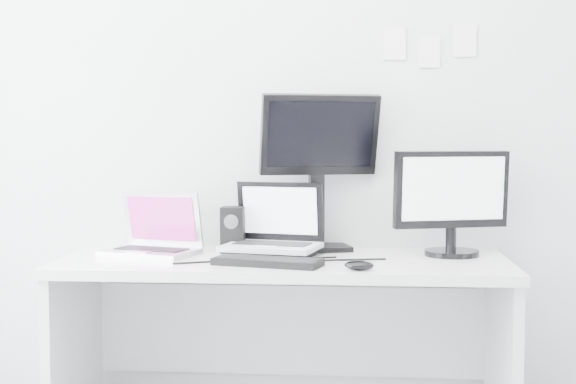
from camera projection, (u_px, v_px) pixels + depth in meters
The scene contains 12 objects.
back_wall at pixel (290, 107), 3.62m from camera, with size 3.60×3.60×0.00m, color silver.
desk at pixel (283, 348), 3.34m from camera, with size 1.80×0.70×0.73m, color white.
macbook at pixel (149, 222), 3.40m from camera, with size 0.36×0.27×0.27m, color silver.
speaker at pixel (233, 230), 3.49m from camera, with size 0.10×0.10×0.19m, color black.
dell_laptop at pixel (271, 219), 3.35m from camera, with size 0.37×0.29×0.31m, color silver.
rear_monitor at pixel (318, 171), 3.52m from camera, with size 0.51×0.18×0.69m, color black.
samsung_monitor at pixel (452, 201), 3.38m from camera, with size 0.49×0.22×0.45m, color black.
keyboard at pixel (268, 262), 3.14m from camera, with size 0.41×0.15×0.03m, color black.
mouse at pixel (359, 265), 3.03m from camera, with size 0.11×0.07×0.04m, color black.
wall_note_0 at pixel (394, 43), 3.55m from camera, with size 0.10×0.00×0.14m, color white.
wall_note_1 at pixel (429, 52), 3.54m from camera, with size 0.09×0.00×0.13m, color white.
wall_note_2 at pixel (465, 40), 3.53m from camera, with size 0.10×0.00×0.14m, color white.
Camera 1 is at (0.29, -2.02, 1.23)m, focal length 51.50 mm.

